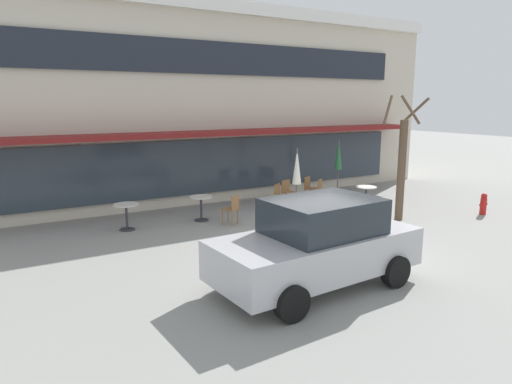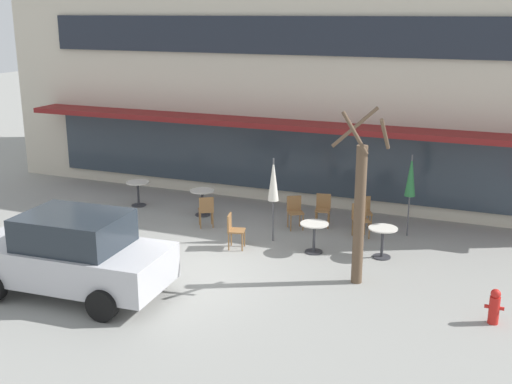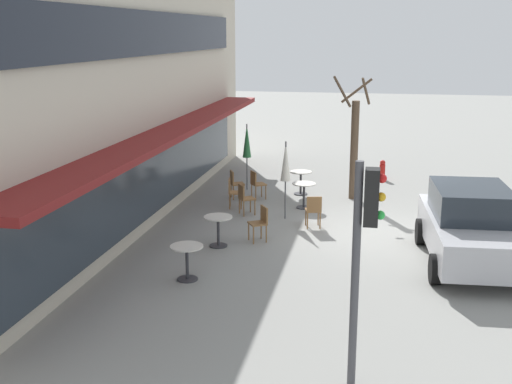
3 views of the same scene
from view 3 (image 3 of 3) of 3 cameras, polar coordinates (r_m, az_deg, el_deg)
ground_plane at (r=16.91m, az=10.81°, el=-3.79°), size 80.00×80.00×0.00m
building_facade at (r=18.95m, az=-20.67°, el=8.37°), size 19.91×9.10×7.05m
cafe_table_near_wall at (r=13.61m, az=-6.16°, el=-5.74°), size 0.70×0.70×0.76m
cafe_table_streetside at (r=20.68m, az=4.00°, el=1.18°), size 0.70×0.70×0.76m
cafe_table_by_tree at (r=19.07m, az=4.29°, el=0.08°), size 0.70×0.70×0.76m
cafe_table_mid_patio at (r=15.64m, az=-3.38°, el=-3.04°), size 0.70×0.70×0.76m
patio_umbrella_green_folded at (r=21.04m, az=-0.82°, el=4.53°), size 0.28×0.28×2.20m
patio_umbrella_cream_folded at (r=17.69m, az=2.65°, el=2.69°), size 0.28×0.28×2.20m
cafe_chair_0 at (r=18.31m, az=-1.02°, el=-0.44°), size 0.55×0.55×0.89m
cafe_chair_1 at (r=20.04m, az=0.04°, el=0.83°), size 0.55×0.55×0.89m
cafe_chair_2 at (r=19.03m, az=-2.06°, el=0.11°), size 0.47×0.47×0.89m
cafe_chair_3 at (r=17.14m, az=5.14°, el=-1.51°), size 0.48×0.48×0.89m
cafe_chair_4 at (r=20.11m, az=-1.87°, el=0.87°), size 0.53×0.53×0.89m
cafe_chair_5 at (r=16.00m, az=0.38°, el=-2.59°), size 0.55×0.55×0.89m
parked_sedan at (r=15.16m, az=18.48°, el=-2.89°), size 4.30×2.21×1.76m
street_tree at (r=20.10m, az=8.72°, el=4.24°), size 1.23×1.20×3.80m
traffic_light_pole at (r=9.11m, az=9.56°, el=-4.12°), size 0.26×0.43×3.40m
fire_hydrant at (r=23.18m, az=11.17°, el=1.95°), size 0.36×0.20×0.71m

